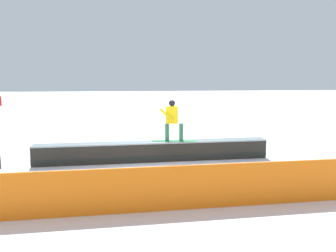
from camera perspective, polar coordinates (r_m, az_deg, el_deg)
The scene contains 4 objects.
ground_plane at distance 11.41m, azimuth -2.44°, elevation -6.03°, with size 120.00×120.00×0.00m, color white.
grind_box at distance 11.34m, azimuth -2.45°, elevation -4.55°, with size 7.98×0.73×0.67m.
snowboarder at distance 11.24m, azimuth 0.77°, elevation 1.22°, with size 1.55×0.59×1.42m.
safety_fence at distance 7.17m, azimuth 0.86°, elevation -10.72°, with size 8.71×0.06×0.98m, color orange.
Camera 1 is at (1.03, 11.00, 2.83)m, focal length 35.19 mm.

